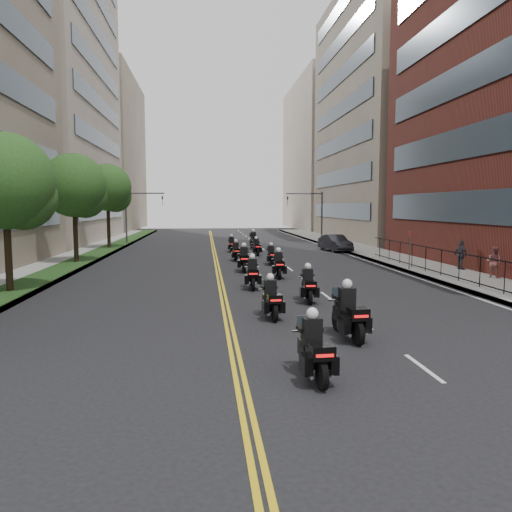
% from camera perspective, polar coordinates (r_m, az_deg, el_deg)
% --- Properties ---
extents(ground, '(160.00, 160.00, 0.00)m').
position_cam_1_polar(ground, '(12.58, 4.83, -13.10)').
color(ground, black).
rests_on(ground, ground).
extents(sidewalk_right, '(4.00, 90.00, 0.15)m').
position_cam_1_polar(sidewalk_right, '(39.56, 15.29, -0.24)').
color(sidewalk_right, gray).
rests_on(sidewalk_right, ground).
extents(sidewalk_left, '(4.00, 90.00, 0.15)m').
position_cam_1_polar(sidewalk_left, '(38.19, -20.62, -0.62)').
color(sidewalk_left, gray).
rests_on(sidewalk_left, ground).
extents(grass_strip, '(2.00, 90.00, 0.04)m').
position_cam_1_polar(grass_strip, '(37.98, -19.46, -0.47)').
color(grass_strip, '#1E3613').
rests_on(grass_strip, sidewalk_left).
extents(building_right_tan, '(15.11, 28.00, 30.00)m').
position_cam_1_polar(building_right_tan, '(65.16, 16.18, 15.18)').
color(building_right_tan, '#776A57').
rests_on(building_right_tan, ground).
extents(building_right_far, '(15.00, 28.00, 26.00)m').
position_cam_1_polar(building_right_far, '(93.22, 9.12, 11.17)').
color(building_right_far, '#A09081').
rests_on(building_right_far, ground).
extents(building_left_mid, '(16.11, 28.00, 34.00)m').
position_cam_1_polar(building_left_mid, '(64.20, -24.74, 16.86)').
color(building_left_mid, '#A09081').
rests_on(building_left_mid, ground).
extents(building_left_far, '(16.00, 28.00, 26.00)m').
position_cam_1_polar(building_left_far, '(92.29, -18.52, 11.01)').
color(building_left_far, '#776A57').
rests_on(building_left_far, ground).
extents(iron_fence, '(0.05, 28.00, 1.50)m').
position_cam_1_polar(iron_fence, '(27.33, 23.19, -1.36)').
color(iron_fence, black).
rests_on(iron_fence, sidewalk_right).
extents(street_trees, '(4.40, 38.40, 7.98)m').
position_cam_1_polar(street_trees, '(31.58, -22.22, 7.26)').
color(street_trees, black).
rests_on(street_trees, ground).
extents(traffic_signal_right, '(4.09, 0.20, 5.60)m').
position_cam_1_polar(traffic_signal_right, '(54.98, 6.56, 5.33)').
color(traffic_signal_right, '#3F3F44').
rests_on(traffic_signal_right, ground).
extents(traffic_signal_left, '(4.09, 0.20, 5.60)m').
position_cam_1_polar(traffic_signal_left, '(54.20, -13.63, 5.20)').
color(traffic_signal_left, '#3F3F44').
rests_on(traffic_signal_left, ground).
extents(motorcycle_0, '(0.55, 2.28, 1.68)m').
position_cam_1_polar(motorcycle_0, '(11.98, 6.59, -10.76)').
color(motorcycle_0, black).
rests_on(motorcycle_0, ground).
extents(motorcycle_1, '(0.65, 2.48, 1.83)m').
position_cam_1_polar(motorcycle_1, '(15.63, 10.52, -6.68)').
color(motorcycle_1, black).
rests_on(motorcycle_1, ground).
extents(motorcycle_2, '(0.55, 2.19, 1.62)m').
position_cam_1_polar(motorcycle_2, '(18.21, 1.72, -5.09)').
color(motorcycle_2, black).
rests_on(motorcycle_2, ground).
extents(motorcycle_3, '(0.60, 2.23, 1.65)m').
position_cam_1_polar(motorcycle_3, '(21.33, 5.97, -3.49)').
color(motorcycle_3, black).
rests_on(motorcycle_3, ground).
extents(motorcycle_4, '(0.57, 2.34, 1.73)m').
position_cam_1_polar(motorcycle_4, '(24.57, -0.41, -2.16)').
color(motorcycle_4, black).
rests_on(motorcycle_4, ground).
extents(motorcycle_5, '(0.59, 2.33, 1.72)m').
position_cam_1_polar(motorcycle_5, '(28.29, 2.60, -1.13)').
color(motorcycle_5, black).
rests_on(motorcycle_5, ground).
extents(motorcycle_6, '(0.57, 2.43, 1.79)m').
position_cam_1_polar(motorcycle_6, '(30.93, -1.39, -0.49)').
color(motorcycle_6, black).
rests_on(motorcycle_6, ground).
extents(motorcycle_7, '(0.48, 2.09, 1.54)m').
position_cam_1_polar(motorcycle_7, '(34.54, 1.75, 0.00)').
color(motorcycle_7, black).
rests_on(motorcycle_7, ground).
extents(motorcycle_8, '(0.53, 2.17, 1.60)m').
position_cam_1_polar(motorcycle_8, '(37.03, -2.30, 0.42)').
color(motorcycle_8, black).
rests_on(motorcycle_8, ground).
extents(motorcycle_9, '(0.54, 2.13, 1.57)m').
position_cam_1_polar(motorcycle_9, '(41.07, 0.04, 0.94)').
color(motorcycle_9, black).
rests_on(motorcycle_9, ground).
extents(motorcycle_10, '(0.51, 2.12, 1.56)m').
position_cam_1_polar(motorcycle_10, '(44.19, -2.81, 1.27)').
color(motorcycle_10, black).
rests_on(motorcycle_10, ground).
extents(motorcycle_11, '(0.68, 2.52, 1.86)m').
position_cam_1_polar(motorcycle_11, '(47.41, -0.29, 1.72)').
color(motorcycle_11, black).
rests_on(motorcycle_11, ground).
extents(parked_sedan, '(2.28, 4.72, 1.49)m').
position_cam_1_polar(parked_sedan, '(45.41, 9.03, 1.48)').
color(parked_sedan, black).
rests_on(parked_sedan, ground).
extents(pedestrian_b, '(0.99, 1.05, 1.70)m').
position_cam_1_polar(pedestrian_b, '(30.24, 25.55, -0.63)').
color(pedestrian_b, '#975552').
rests_on(pedestrian_b, sidewalk_right).
extents(pedestrian_c, '(0.67, 1.12, 1.79)m').
position_cam_1_polar(pedestrian_c, '(33.31, 22.38, 0.12)').
color(pedestrian_c, '#42434A').
rests_on(pedestrian_c, sidewalk_right).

